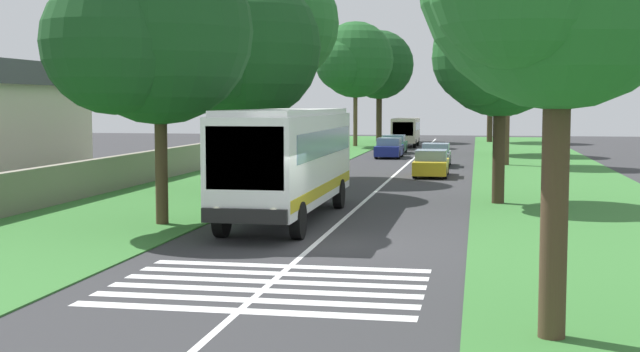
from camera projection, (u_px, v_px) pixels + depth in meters
ground at (316, 244)px, 24.03m from camera, size 160.00×160.00×0.00m
grass_verge_left at (204, 186)px, 40.20m from camera, size 120.00×8.00×0.04m
grass_verge_right at (565, 193)px, 37.24m from camera, size 120.00×8.00×0.04m
centre_line at (377, 190)px, 38.73m from camera, size 110.00×0.16×0.01m
coach_bus at (289, 157)px, 28.65m from camera, size 11.16×2.62×3.73m
zebra_crossing at (267, 286)px, 18.48m from camera, size 4.95×6.80×0.01m
trailing_car_0 at (431, 164)px, 45.69m from camera, size 4.30×1.78×1.43m
trailing_car_1 at (436, 155)px, 53.01m from camera, size 4.30×1.78×1.43m
trailing_car_2 at (389, 148)px, 61.10m from camera, size 4.30×1.78×1.43m
trailing_car_3 at (394, 145)px, 66.45m from camera, size 4.30×1.78×1.43m
trailing_minibus_0 at (406, 129)px, 75.91m from camera, size 6.00×2.14×2.53m
roadside_tree_left_0 at (353, 62)px, 76.11m from camera, size 7.98×6.80×11.10m
roadside_tree_left_1 at (154, 38)px, 27.26m from camera, size 7.62×6.09×9.17m
roadside_tree_left_2 at (275, 26)px, 44.08m from camera, size 7.60×6.31×11.18m
roadside_tree_left_3 at (376, 67)px, 84.89m from camera, size 8.31×7.00×11.06m
roadside_tree_left_4 at (241, 51)px, 37.07m from camera, size 7.73×6.55×9.59m
roadside_tree_right_0 at (499, 77)px, 63.81m from camera, size 7.00×6.27×9.06m
roadside_tree_right_1 at (496, 53)px, 32.80m from camera, size 6.16×5.21×8.57m
roadside_tree_right_3 at (489, 57)px, 84.10m from camera, size 7.86×6.47×11.83m
roadside_tree_right_4 at (504, 39)px, 52.98m from camera, size 6.10×5.25×10.64m
utility_pole at (262, 87)px, 38.34m from camera, size 0.24×1.40×8.92m
roadside_wall at (172, 162)px, 45.65m from camera, size 70.00×0.40×1.51m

